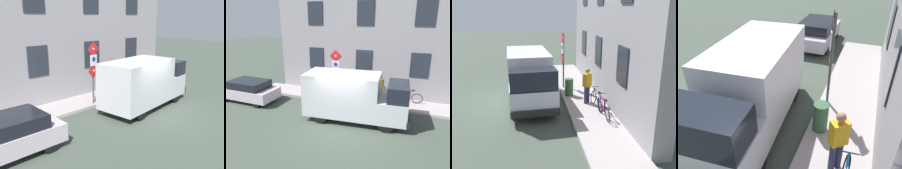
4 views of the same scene
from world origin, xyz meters
The scene contains 7 objects.
ground_plane centered at (0.00, 0.00, 0.00)m, with size 80.00×80.00×0.00m, color #3D473D.
sidewalk_slab centered at (3.66, 0.00, 0.07)m, with size 1.91×14.65×0.14m, color #A09595.
sign_post_stacked centered at (2.91, 1.35, 2.15)m, with size 0.17×0.56×3.11m.
delivery_van centered at (0.99, -0.39, 1.33)m, with size 2.41×5.47×2.50m.
parked_hatchback centered at (1.15, 6.80, 0.73)m, with size 1.81×4.03×1.38m.
pedestrian centered at (3.73, -1.33, 1.07)m, with size 0.47×0.46×1.72m.
litter_bin centered at (3.05, -0.10, 0.59)m, with size 0.44×0.44×0.90m, color #2D5133.
Camera 4 is at (4.02, -5.18, 4.88)m, focal length 36.43 mm.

